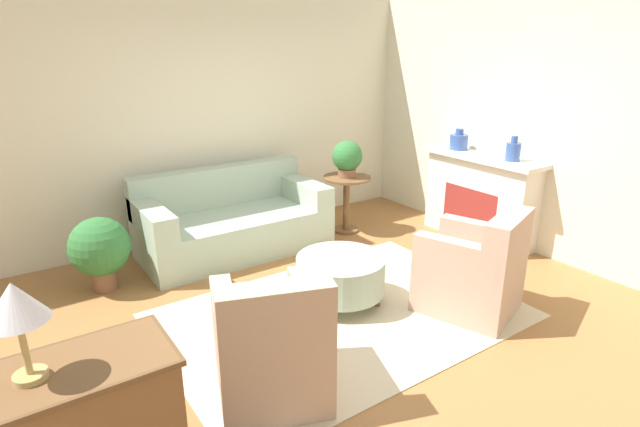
# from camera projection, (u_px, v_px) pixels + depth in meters

# --- Properties ---
(ground_plane) EXTENTS (16.00, 16.00, 0.00)m
(ground_plane) POSITION_uv_depth(u_px,v_px,m) (342.00, 316.00, 4.30)
(ground_plane) COLOR #996638
(wall_back) EXTENTS (8.99, 0.12, 2.80)m
(wall_back) POSITION_uv_depth(u_px,v_px,m) (213.00, 118.00, 5.84)
(wall_back) COLOR beige
(wall_back) RESTS_ON ground_plane
(wall_right) EXTENTS (0.12, 9.23, 2.80)m
(wall_right) POSITION_uv_depth(u_px,v_px,m) (546.00, 126.00, 5.27)
(wall_right) COLOR beige
(wall_right) RESTS_ON ground_plane
(rug) EXTENTS (2.97, 2.05, 0.01)m
(rug) POSITION_uv_depth(u_px,v_px,m) (342.00, 315.00, 4.30)
(rug) COLOR beige
(rug) RESTS_ON ground_plane
(couch) EXTENTS (2.04, 0.99, 0.89)m
(couch) POSITION_uv_depth(u_px,v_px,m) (233.00, 222.00, 5.59)
(couch) COLOR #9EB29E
(couch) RESTS_ON ground_plane
(armchair_left) EXTENTS (0.90, 0.95, 0.92)m
(armchair_left) POSITION_uv_depth(u_px,v_px,m) (271.00, 347.00, 3.21)
(armchair_left) COLOR tan
(armchair_left) RESTS_ON rug
(armchair_right) EXTENTS (0.90, 0.95, 0.92)m
(armchair_right) POSITION_uv_depth(u_px,v_px,m) (474.00, 272.00, 4.27)
(armchair_right) COLOR tan
(armchair_right) RESTS_ON rug
(ottoman_table) EXTENTS (0.79, 0.79, 0.44)m
(ottoman_table) POSITION_uv_depth(u_px,v_px,m) (340.00, 274.00, 4.42)
(ottoman_table) COLOR #9EB29E
(ottoman_table) RESTS_ON rug
(side_table) EXTENTS (0.58, 0.58, 0.70)m
(side_table) POSITION_uv_depth(u_px,v_px,m) (346.00, 194.00, 6.10)
(side_table) COLOR brown
(side_table) RESTS_ON ground_plane
(fireplace) EXTENTS (0.44, 1.46, 1.02)m
(fireplace) POSITION_uv_depth(u_px,v_px,m) (480.00, 195.00, 5.85)
(fireplace) COLOR silver
(fireplace) RESTS_ON ground_plane
(vase_mantel_near) EXTENTS (0.21, 0.21, 0.25)m
(vase_mantel_near) POSITION_uv_depth(u_px,v_px,m) (459.00, 141.00, 5.95)
(vase_mantel_near) COLOR #38569E
(vase_mantel_near) RESTS_ON fireplace
(vase_mantel_far) EXTENTS (0.16, 0.16, 0.27)m
(vase_mantel_far) POSITION_uv_depth(u_px,v_px,m) (513.00, 151.00, 5.36)
(vase_mantel_far) COLOR #38569E
(vase_mantel_far) RESTS_ON fireplace
(potted_plant_on_side_table) EXTENTS (0.36, 0.36, 0.44)m
(potted_plant_on_side_table) POSITION_uv_depth(u_px,v_px,m) (347.00, 157.00, 5.95)
(potted_plant_on_side_table) COLOR brown
(potted_plant_on_side_table) RESTS_ON side_table
(potted_plant_floor) EXTENTS (0.56, 0.56, 0.72)m
(potted_plant_floor) POSITION_uv_depth(u_px,v_px,m) (100.00, 249.00, 4.64)
(potted_plant_floor) COLOR brown
(potted_plant_floor) RESTS_ON ground_plane
(table_lamp) EXTENTS (0.26, 0.26, 0.47)m
(table_lamp) POSITION_uv_depth(u_px,v_px,m) (15.00, 307.00, 2.08)
(table_lamp) COLOR tan
(table_lamp) RESTS_ON dresser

